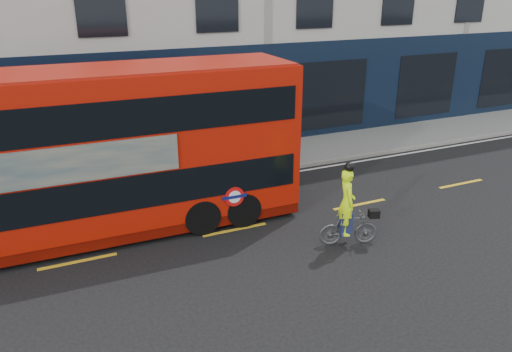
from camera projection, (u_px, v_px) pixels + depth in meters
ground at (392, 225)px, 13.57m from camera, size 120.00×120.00×0.00m
pavement at (283, 154)px, 19.08m from camera, size 60.00×3.00×0.12m
kerb at (302, 166)px, 17.80m from camera, size 60.00×0.12×0.13m
road_edge_line at (306, 170)px, 17.56m from camera, size 58.00×0.10×0.01m
lane_dashes at (360, 204)px, 14.84m from camera, size 58.00×0.12×0.01m
bus at (92, 154)px, 12.38m from camera, size 10.65×2.61×4.27m
cyclist at (348, 217)px, 12.32m from camera, size 1.54×0.85×2.20m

